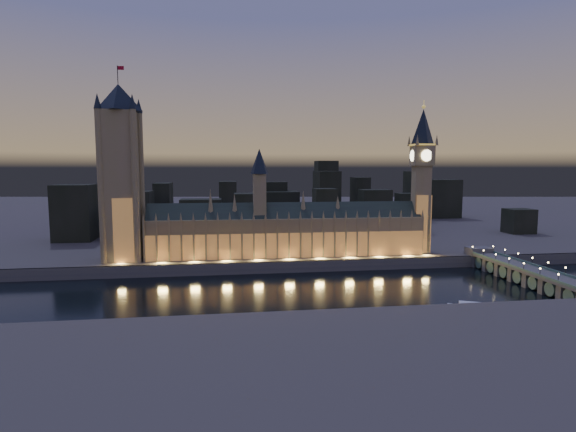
{
  "coord_description": "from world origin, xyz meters",
  "views": [
    {
      "loc": [
        -38.62,
        -261.3,
        72.38
      ],
      "look_at": [
        5.0,
        55.0,
        38.0
      ],
      "focal_mm": 28.0,
      "sensor_mm": 36.0,
      "label": 1
    }
  ],
  "objects": [
    {
      "name": "victoria_tower",
      "position": [
        -110.0,
        61.93,
        74.1
      ],
      "size": [
        31.68,
        31.68,
        132.78
      ],
      "color": "olive",
      "rests_on": "north_bank"
    },
    {
      "name": "city_backdrop",
      "position": [
        30.81,
        247.67,
        31.28
      ],
      "size": [
        448.89,
        215.63,
        88.16
      ],
      "color": "black",
      "rests_on": "north_bank"
    },
    {
      "name": "river_boat",
      "position": [
        87.01,
        -57.36,
        1.56
      ],
      "size": [
        37.48,
        23.63,
        4.5
      ],
      "color": "#424751",
      "rests_on": "ground"
    },
    {
      "name": "elizabeth_tower",
      "position": [
        108.0,
        61.93,
        71.96
      ],
      "size": [
        18.0,
        18.0,
        114.53
      ],
      "color": "olive",
      "rests_on": "north_bank"
    },
    {
      "name": "embankment_wall",
      "position": [
        0.0,
        41.0,
        4.0
      ],
      "size": [
        2000.0,
        2.5,
        8.0
      ],
      "primitive_type": "cube",
      "color": "#424751",
      "rests_on": "ground"
    },
    {
      "name": "ground_plane",
      "position": [
        0.0,
        0.0,
        0.0
      ],
      "size": [
        2000.0,
        2000.0,
        0.0
      ],
      "primitive_type": "plane",
      "color": "black",
      "rests_on": "ground"
    },
    {
      "name": "north_bank",
      "position": [
        0.0,
        520.0,
        4.0
      ],
      "size": [
        2000.0,
        960.0,
        8.0
      ],
      "primitive_type": "cube",
      "color": "#474641",
      "rests_on": "ground"
    },
    {
      "name": "westminster_bridge",
      "position": [
        147.01,
        -3.46,
        5.99
      ],
      "size": [
        17.12,
        113.0,
        15.9
      ],
      "color": "#424751",
      "rests_on": "ground"
    },
    {
      "name": "palace_of_westminster",
      "position": [
        4.32,
        61.75,
        26.37
      ],
      "size": [
        202.0,
        22.27,
        78.0
      ],
      "color": "olive",
      "rests_on": "north_bank"
    }
  ]
}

